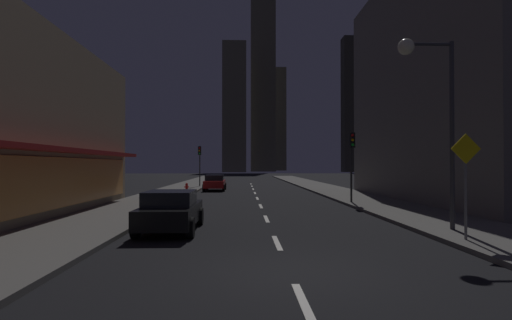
{
  "coord_description": "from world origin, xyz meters",
  "views": [
    {
      "loc": [
        -1.05,
        -8.58,
        2.37
      ],
      "look_at": [
        0.0,
        21.41,
        2.75
      ],
      "focal_mm": 27.26,
      "sensor_mm": 36.0,
      "label": 1
    }
  ],
  "objects_px": {
    "car_parked_near": "(171,210)",
    "street_lamp_right": "(428,87)",
    "traffic_light_far_left": "(200,157)",
    "pedestrian_crossing_sign": "(466,177)",
    "traffic_light_near_right": "(352,151)",
    "car_parked_far": "(215,183)",
    "fire_hydrant_far_left": "(187,187)"
  },
  "relations": [
    {
      "from": "fire_hydrant_far_left",
      "to": "traffic_light_far_left",
      "type": "height_order",
      "value": "traffic_light_far_left"
    },
    {
      "from": "car_parked_far",
      "to": "fire_hydrant_far_left",
      "type": "xyz_separation_m",
      "value": [
        -2.3,
        -2.01,
        -0.29
      ]
    },
    {
      "from": "fire_hydrant_far_left",
      "to": "street_lamp_right",
      "type": "xyz_separation_m",
      "value": [
        11.28,
        -20.79,
        4.61
      ]
    },
    {
      "from": "traffic_light_far_left",
      "to": "pedestrian_crossing_sign",
      "type": "relative_size",
      "value": 1.33
    },
    {
      "from": "fire_hydrant_far_left",
      "to": "pedestrian_crossing_sign",
      "type": "height_order",
      "value": "pedestrian_crossing_sign"
    },
    {
      "from": "car_parked_far",
      "to": "pedestrian_crossing_sign",
      "type": "bearing_deg",
      "value": -69.52
    },
    {
      "from": "car_parked_far",
      "to": "traffic_light_far_left",
      "type": "distance_m",
      "value": 5.52
    },
    {
      "from": "traffic_light_near_right",
      "to": "traffic_light_far_left",
      "type": "relative_size",
      "value": 1.0
    },
    {
      "from": "car_parked_far",
      "to": "pedestrian_crossing_sign",
      "type": "height_order",
      "value": "pedestrian_crossing_sign"
    },
    {
      "from": "traffic_light_near_right",
      "to": "traffic_light_far_left",
      "type": "height_order",
      "value": "same"
    },
    {
      "from": "fire_hydrant_far_left",
      "to": "street_lamp_right",
      "type": "relative_size",
      "value": 0.1
    },
    {
      "from": "street_lamp_right",
      "to": "pedestrian_crossing_sign",
      "type": "bearing_deg",
      "value": -83.14
    },
    {
      "from": "traffic_light_near_right",
      "to": "car_parked_far",
      "type": "bearing_deg",
      "value": 125.07
    },
    {
      "from": "car_parked_near",
      "to": "traffic_light_far_left",
      "type": "height_order",
      "value": "traffic_light_far_left"
    },
    {
      "from": "fire_hydrant_far_left",
      "to": "pedestrian_crossing_sign",
      "type": "relative_size",
      "value": 0.21
    },
    {
      "from": "fire_hydrant_far_left",
      "to": "traffic_light_near_right",
      "type": "distance_m",
      "value": 16.04
    },
    {
      "from": "car_parked_near",
      "to": "traffic_light_near_right",
      "type": "relative_size",
      "value": 1.01
    },
    {
      "from": "car_parked_near",
      "to": "street_lamp_right",
      "type": "height_order",
      "value": "street_lamp_right"
    },
    {
      "from": "car_parked_near",
      "to": "pedestrian_crossing_sign",
      "type": "bearing_deg",
      "value": -15.97
    },
    {
      "from": "traffic_light_far_left",
      "to": "street_lamp_right",
      "type": "relative_size",
      "value": 0.64
    },
    {
      "from": "car_parked_near",
      "to": "street_lamp_right",
      "type": "relative_size",
      "value": 0.64
    },
    {
      "from": "street_lamp_right",
      "to": "traffic_light_near_right",
      "type": "bearing_deg",
      "value": 89.3
    },
    {
      "from": "car_parked_far",
      "to": "traffic_light_near_right",
      "type": "bearing_deg",
      "value": -54.93
    },
    {
      "from": "car_parked_near",
      "to": "traffic_light_near_right",
      "type": "height_order",
      "value": "traffic_light_near_right"
    },
    {
      "from": "traffic_light_far_left",
      "to": "pedestrian_crossing_sign",
      "type": "height_order",
      "value": "traffic_light_far_left"
    },
    {
      "from": "street_lamp_right",
      "to": "traffic_light_far_left",
      "type": "bearing_deg",
      "value": 111.68
    },
    {
      "from": "car_parked_near",
      "to": "street_lamp_right",
      "type": "bearing_deg",
      "value": -5.11
    },
    {
      "from": "traffic_light_near_right",
      "to": "street_lamp_right",
      "type": "height_order",
      "value": "street_lamp_right"
    },
    {
      "from": "pedestrian_crossing_sign",
      "to": "car_parked_far",
      "type": "bearing_deg",
      "value": 110.48
    },
    {
      "from": "car_parked_far",
      "to": "pedestrian_crossing_sign",
      "type": "distance_m",
      "value": 26.33
    },
    {
      "from": "car_parked_near",
      "to": "car_parked_far",
      "type": "relative_size",
      "value": 1.0
    },
    {
      "from": "fire_hydrant_far_left",
      "to": "traffic_light_near_right",
      "type": "height_order",
      "value": "traffic_light_near_right"
    }
  ]
}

